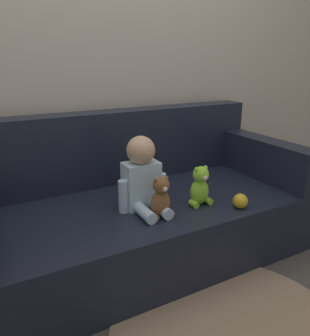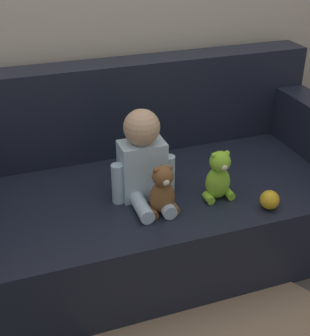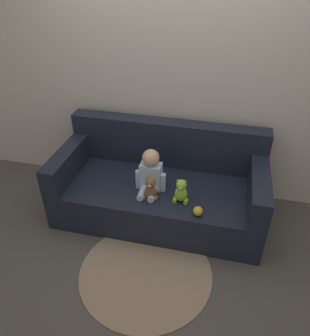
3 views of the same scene
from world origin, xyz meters
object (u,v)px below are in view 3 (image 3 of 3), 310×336
person_baby (151,173)px  toy_ball (198,211)px  teddy_bear_brown (151,189)px  plush_toy_side (181,191)px  couch (161,186)px

person_baby → toy_ball: size_ratio=4.89×
teddy_bear_brown → plush_toy_side: (0.27, 0.03, 0.00)m
couch → toy_ball: bearing=-45.9°
person_baby → plush_toy_side: bearing=-21.0°
couch → teddy_bear_brown: bearing=-94.1°
toy_ball → person_baby: bearing=151.0°
toy_ball → teddy_bear_brown: bearing=164.6°
person_baby → plush_toy_side: 0.34m
teddy_bear_brown → couch: bearing=85.9°
teddy_bear_brown → plush_toy_side: bearing=5.6°
person_baby → couch: bearing=70.9°
teddy_bear_brown → toy_ball: (0.44, -0.12, -0.06)m
couch → toy_ball: size_ratio=23.65×
couch → person_baby: 0.32m
person_baby → plush_toy_side: size_ratio=1.77×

